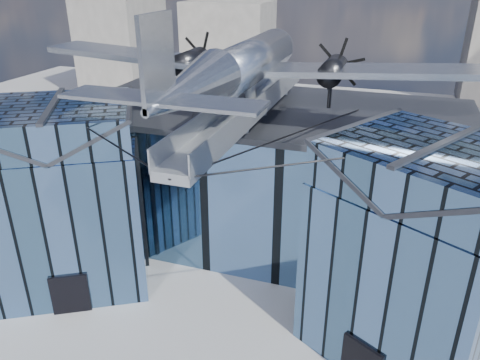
% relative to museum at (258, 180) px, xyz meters
% --- Properties ---
extents(ground_plane, '(120.00, 120.00, 0.00)m').
position_rel_museum_xyz_m(ground_plane, '(-0.00, -5.82, -5.54)').
color(ground_plane, gray).
extents(museum, '(32.88, 24.50, 17.60)m').
position_rel_museum_xyz_m(museum, '(0.00, 0.00, 0.00)').
color(museum, '#486A93').
rests_on(museum, ground).
extents(bg_towers, '(77.00, 24.50, 26.00)m').
position_rel_museum_xyz_m(bg_towers, '(1.45, 44.67, 4.47)').
color(bg_towers, gray).
rests_on(bg_towers, ground).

